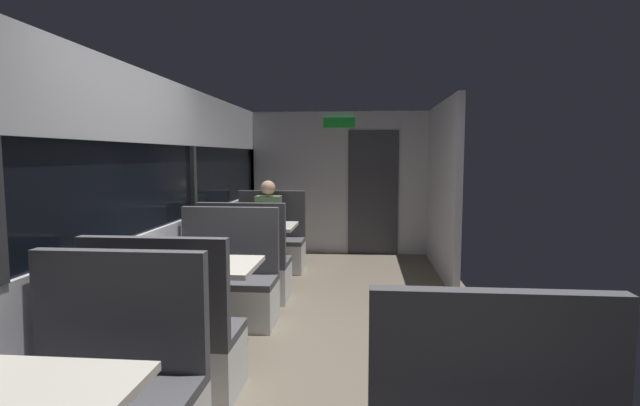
# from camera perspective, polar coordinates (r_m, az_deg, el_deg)

# --- Properties ---
(ground_plane) EXTENTS (3.30, 9.20, 0.02)m
(ground_plane) POSITION_cam_1_polar(r_m,az_deg,el_deg) (3.97, -1.02, -18.23)
(ground_plane) COLOR #665B4C
(carriage_window_panel_left) EXTENTS (0.09, 8.48, 2.30)m
(carriage_window_panel_left) POSITION_cam_1_polar(r_m,az_deg,el_deg) (4.08, -21.74, -1.64)
(carriage_window_panel_left) COLOR #B2B2B7
(carriage_window_panel_left) RESTS_ON ground_plane
(carriage_end_bulkhead) EXTENTS (2.90, 0.11, 2.30)m
(carriage_end_bulkhead) POSITION_cam_1_polar(r_m,az_deg,el_deg) (7.83, 2.71, 2.28)
(carriage_end_bulkhead) COLOR #B2B2B7
(carriage_end_bulkhead) RESTS_ON ground_plane
(carriage_aisle_panel_right) EXTENTS (0.08, 2.40, 2.30)m
(carriage_aisle_panel_right) POSITION_cam_1_polar(r_m,az_deg,el_deg) (6.71, 14.22, 1.66)
(carriage_aisle_panel_right) COLOR #B2B2B7
(carriage_aisle_panel_right) RESTS_ON ground_plane
(bench_near_window_facing_entry) EXTENTS (0.95, 0.50, 1.10)m
(bench_near_window_facing_entry) POSITION_cam_1_polar(r_m,az_deg,el_deg) (2.86, -23.94, -21.17)
(bench_near_window_facing_entry) COLOR silver
(bench_near_window_facing_entry) RESTS_ON ground_plane
(dining_table_mid_window) EXTENTS (0.90, 0.70, 0.74)m
(dining_table_mid_window) POSITION_cam_1_polar(r_m,az_deg,el_deg) (4.01, -13.91, -8.35)
(dining_table_mid_window) COLOR #9E9EA3
(dining_table_mid_window) RESTS_ON ground_plane
(bench_mid_window_facing_end) EXTENTS (0.95, 0.50, 1.10)m
(bench_mid_window_facing_end) POSITION_cam_1_polar(r_m,az_deg,el_deg) (3.48, -17.69, -16.03)
(bench_mid_window_facing_end) COLOR silver
(bench_mid_window_facing_end) RESTS_ON ground_plane
(bench_mid_window_facing_entry) EXTENTS (0.95, 0.50, 1.10)m
(bench_mid_window_facing_entry) POSITION_cam_1_polar(r_m,az_deg,el_deg) (4.73, -11.01, -10.02)
(bench_mid_window_facing_entry) COLOR silver
(bench_mid_window_facing_entry) RESTS_ON ground_plane
(dining_table_far_window) EXTENTS (0.90, 0.70, 0.74)m
(dining_table_far_window) POSITION_cam_1_polar(r_m,az_deg,el_deg) (6.04, -7.24, -3.52)
(dining_table_far_window) COLOR #9E9EA3
(dining_table_far_window) RESTS_ON ground_plane
(bench_far_window_facing_end) EXTENTS (0.95, 0.50, 1.10)m
(bench_far_window_facing_end) POSITION_cam_1_polar(r_m,az_deg,el_deg) (5.43, -8.79, -7.93)
(bench_far_window_facing_end) COLOR silver
(bench_far_window_facing_end) RESTS_ON ground_plane
(bench_far_window_facing_entry) EXTENTS (0.95, 0.50, 1.10)m
(bench_far_window_facing_entry) POSITION_cam_1_polar(r_m,az_deg,el_deg) (6.77, -5.93, -5.19)
(bench_far_window_facing_entry) COLOR silver
(bench_far_window_facing_entry) RESTS_ON ground_plane
(seated_passenger) EXTENTS (0.47, 0.55, 1.26)m
(seated_passenger) POSITION_cam_1_polar(r_m,az_deg,el_deg) (6.66, -6.07, -3.54)
(seated_passenger) COLOR #26262D
(seated_passenger) RESTS_ON ground_plane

